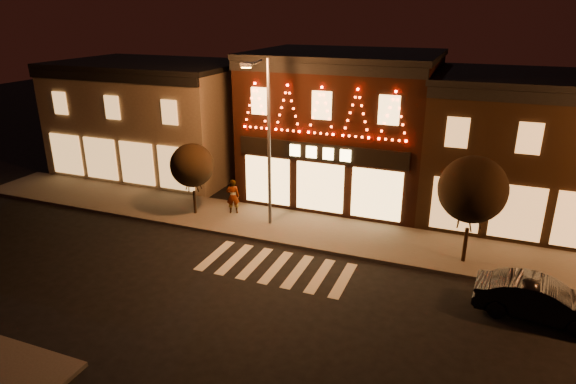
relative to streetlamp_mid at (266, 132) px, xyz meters
The scene contains 10 objects.
ground 9.40m from the streetlamp_mid, 75.16° to the right, with size 120.00×120.00×0.00m, color black.
sidewalk_far 6.36m from the streetlamp_mid, ahead, with size 44.00×4.00×0.15m, color #47423D.
building_left 12.70m from the streetlamp_mid, 150.18° to the left, with size 12.20×8.28×7.30m.
building_pulp 6.64m from the streetlamp_mid, 71.94° to the left, with size 10.20×8.34×8.30m.
building_right_a 13.20m from the streetlamp_mid, 28.55° to the left, with size 9.20×8.28×7.50m.
streetlamp_mid is the anchor object (origin of this frame).
tree_left 4.75m from the streetlamp_mid, behind, with size 2.29×2.29×3.83m.
tree_right 9.65m from the streetlamp_mid, ahead, with size 2.82×2.82×4.72m.
dark_sedan 13.48m from the streetlamp_mid, 16.65° to the right, with size 1.55×4.44×1.46m, color black.
pedestrian 4.59m from the streetlamp_mid, 161.78° to the left, with size 0.69×0.45×1.90m, color gray.
Camera 1 is at (7.48, -13.51, 10.48)m, focal length 31.04 mm.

